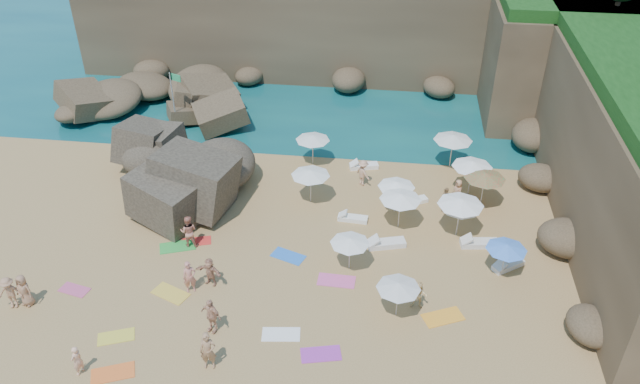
# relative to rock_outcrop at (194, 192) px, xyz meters

# --- Properties ---
(ground) EXTENTS (120.00, 120.00, 0.00)m
(ground) POSITION_rel_rock_outcrop_xyz_m (5.81, -5.01, 0.00)
(ground) COLOR tan
(ground) RESTS_ON ground
(seawater) EXTENTS (120.00, 120.00, 0.00)m
(seawater) POSITION_rel_rock_outcrop_xyz_m (5.81, 24.99, 0.00)
(seawater) COLOR #0C4751
(seawater) RESTS_ON ground
(cliff_back) EXTENTS (44.00, 8.00, 8.00)m
(cliff_back) POSITION_rel_rock_outcrop_xyz_m (7.81, 19.99, 4.00)
(cliff_back) COLOR brown
(cliff_back) RESTS_ON ground
(cliff_right) EXTENTS (8.00, 30.00, 8.00)m
(cliff_right) POSITION_rel_rock_outcrop_xyz_m (24.81, 2.99, 4.00)
(cliff_right) COLOR brown
(cliff_right) RESTS_ON ground
(cliff_corner) EXTENTS (10.00, 12.00, 8.00)m
(cliff_corner) POSITION_rel_rock_outcrop_xyz_m (22.81, 14.99, 4.00)
(cliff_corner) COLOR brown
(cliff_corner) RESTS_ON ground
(rock_promontory) EXTENTS (12.00, 7.00, 2.00)m
(rock_promontory) POSITION_rel_rock_outcrop_xyz_m (-5.19, 10.99, 0.00)
(rock_promontory) COLOR brown
(rock_promontory) RESTS_ON ground
(marina_masts) EXTENTS (3.10, 0.10, 6.00)m
(marina_masts) POSITION_rel_rock_outcrop_xyz_m (-10.69, 24.99, 3.00)
(marina_masts) COLOR white
(marina_masts) RESTS_ON ground
(rock_outcrop) EXTENTS (10.04, 8.17, 3.62)m
(rock_outcrop) POSITION_rel_rock_outcrop_xyz_m (0.00, 0.00, 0.00)
(rock_outcrop) COLOR brown
(rock_outcrop) RESTS_ON ground
(flag_pole) EXTENTS (0.82, 0.34, 4.30)m
(flag_pole) POSITION_rel_rock_outcrop_xyz_m (-3.34, 7.47, 2.75)
(flag_pole) COLOR silver
(flag_pole) RESTS_ON ground
(parasol_0) EXTENTS (2.17, 2.17, 2.05)m
(parasol_0) POSITION_rel_rock_outcrop_xyz_m (6.56, 4.18, 1.88)
(parasol_0) COLOR silver
(parasol_0) RESTS_ON ground
(parasol_1) EXTENTS (2.24, 2.24, 2.12)m
(parasol_1) POSITION_rel_rock_outcrop_xyz_m (7.02, -0.04, 1.95)
(parasol_1) COLOR silver
(parasol_1) RESTS_ON ground
(parasol_2) EXTENTS (2.09, 2.09, 1.97)m
(parasol_2) POSITION_rel_rock_outcrop_xyz_m (11.90, -0.43, 1.81)
(parasol_2) COLOR silver
(parasol_2) RESTS_ON ground
(parasol_3) EXTENTS (2.42, 2.42, 2.29)m
(parasol_3) POSITION_rel_rock_outcrop_xyz_m (15.22, 4.89, 2.10)
(parasol_3) COLOR silver
(parasol_3) RESTS_ON ground
(parasol_4) EXTENTS (2.36, 2.36, 2.24)m
(parasol_4) POSITION_rel_rock_outcrop_xyz_m (16.18, 1.91, 2.05)
(parasol_4) COLOR silver
(parasol_4) RESTS_ON ground
(parasol_5) EXTENTS (2.28, 2.28, 2.15)m
(parasol_5) POSITION_rel_rock_outcrop_xyz_m (12.14, -1.87, 1.97)
(parasol_5) COLOR silver
(parasol_5) RESTS_ON ground
(parasol_6) EXTENTS (2.35, 2.35, 2.22)m
(parasol_6) POSITION_rel_rock_outcrop_xyz_m (16.79, 0.75, 2.04)
(parasol_6) COLOR silver
(parasol_6) RESTS_ON ground
(parasol_7) EXTENTS (2.07, 2.07, 1.96)m
(parasol_7) POSITION_rel_rock_outcrop_xyz_m (15.30, -2.08, 1.80)
(parasol_7) COLOR silver
(parasol_7) RESTS_ON ground
(parasol_8) EXTENTS (2.45, 2.45, 2.32)m
(parasol_8) POSITION_rel_rock_outcrop_xyz_m (15.27, -2.19, 2.13)
(parasol_8) COLOR silver
(parasol_8) RESTS_ON ground
(parasol_9) EXTENTS (1.99, 1.99, 1.88)m
(parasol_9) POSITION_rel_rock_outcrop_xyz_m (9.76, -5.68, 1.72)
(parasol_9) COLOR silver
(parasol_9) RESTS_ON ground
(parasol_10) EXTENTS (2.01, 2.01, 1.90)m
(parasol_10) POSITION_rel_rock_outcrop_xyz_m (17.32, -5.22, 1.75)
(parasol_10) COLOR silver
(parasol_10) RESTS_ON ground
(parasol_11) EXTENTS (2.03, 2.03, 1.92)m
(parasol_11) POSITION_rel_rock_outcrop_xyz_m (12.19, -8.67, 1.76)
(parasol_11) COLOR silver
(parasol_11) RESTS_ON ground
(lounger_0) EXTENTS (1.69, 0.67, 0.26)m
(lounger_0) POSITION_rel_rock_outcrop_xyz_m (9.61, -1.63, 0.13)
(lounger_0) COLOR white
(lounger_0) RESTS_ON ground
(lounger_1) EXTENTS (1.89, 1.02, 0.28)m
(lounger_1) POSITION_rel_rock_outcrop_xyz_m (9.83, 4.04, 0.14)
(lounger_1) COLOR white
(lounger_1) RESTS_ON ground
(lounger_2) EXTENTS (1.67, 1.22, 0.25)m
(lounger_2) POSITION_rel_rock_outcrop_xyz_m (12.99, 0.53, 0.13)
(lounger_2) COLOR white
(lounger_2) RESTS_ON ground
(lounger_3) EXTENTS (2.11, 1.20, 0.31)m
(lounger_3) POSITION_rel_rock_outcrop_xyz_m (11.55, -3.68, 0.16)
(lounger_3) COLOR white
(lounger_3) RESTS_ON ground
(lounger_4) EXTENTS (2.05, 0.91, 0.31)m
(lounger_4) POSITION_rel_rock_outcrop_xyz_m (16.41, -3.04, 0.15)
(lounger_4) COLOR silver
(lounger_4) RESTS_ON ground
(lounger_5) EXTENTS (1.75, 1.48, 0.27)m
(lounger_5) POSITION_rel_rock_outcrop_xyz_m (17.72, -4.64, 0.13)
(lounger_5) COLOR silver
(lounger_5) RESTS_ON ground
(towel_1) EXTENTS (1.57, 1.03, 0.03)m
(towel_1) POSITION_rel_rock_outcrop_xyz_m (-3.26, -9.00, 0.01)
(towel_1) COLOR #CC4F79
(towel_1) RESTS_ON ground
(towel_2) EXTENTS (1.96, 1.48, 0.03)m
(towel_2) POSITION_rel_rock_outcrop_xyz_m (0.62, -13.60, 0.02)
(towel_2) COLOR orange
(towel_2) RESTS_ON ground
(towel_4) EXTENTS (1.77, 1.31, 0.03)m
(towel_4) POSITION_rel_rock_outcrop_xyz_m (-0.05, -11.64, 0.01)
(towel_4) COLOR yellow
(towel_4) RESTS_ON ground
(towel_6) EXTENTS (1.88, 1.24, 0.03)m
(towel_6) POSITION_rel_rock_outcrop_xyz_m (9.06, -11.49, 0.02)
(towel_6) COLOR #AE35AD
(towel_6) RESTS_ON ground
(towel_7) EXTENTS (1.66, 1.15, 0.03)m
(towel_7) POSITION_rel_rock_outcrop_xyz_m (1.52, -4.59, 0.01)
(towel_7) COLOR red
(towel_7) RESTS_ON ground
(towel_8) EXTENTS (1.91, 1.40, 0.03)m
(towel_8) POSITION_rel_rock_outcrop_xyz_m (6.56, -5.18, 0.02)
(towel_8) COLOR blue
(towel_8) RESTS_ON ground
(towel_9) EXTENTS (1.87, 0.98, 0.03)m
(towel_9) POSITION_rel_rock_outcrop_xyz_m (9.23, -6.75, 0.02)
(towel_9) COLOR #DF579D
(towel_9) RESTS_ON ground
(towel_10) EXTENTS (2.06, 1.61, 0.03)m
(towel_10) POSITION_rel_rock_outcrop_xyz_m (14.34, -8.60, 0.02)
(towel_10) COLOR #FFA128
(towel_10) RESTS_ON ground
(towel_11) EXTENTS (2.06, 1.51, 0.03)m
(towel_11) POSITION_rel_rock_outcrop_xyz_m (0.64, -5.15, 0.02)
(towel_11) COLOR green
(towel_11) RESTS_ON ground
(towel_12) EXTENTS (2.00, 1.53, 0.03)m
(towel_12) POSITION_rel_rock_outcrop_xyz_m (1.44, -8.66, 0.02)
(towel_12) COLOR gold
(towel_12) RESTS_ON ground
(towel_13) EXTENTS (1.78, 1.05, 0.03)m
(towel_13) POSITION_rel_rock_outcrop_xyz_m (7.16, -10.58, 0.01)
(towel_13) COLOR white
(towel_13) RESTS_ON ground
(person_stand_0) EXTENTS (0.74, 0.63, 1.73)m
(person_stand_0) POSITION_rel_rock_outcrop_xyz_m (2.37, -8.32, 0.87)
(person_stand_0) COLOR tan
(person_stand_0) RESTS_ON ground
(person_stand_1) EXTENTS (0.96, 0.79, 1.85)m
(person_stand_1) POSITION_rel_rock_outcrop_xyz_m (1.28, -4.93, 0.92)
(person_stand_1) COLOR tan
(person_stand_1) RESTS_ON ground
(person_stand_2) EXTENTS (1.08, 1.08, 1.67)m
(person_stand_2) POSITION_rel_rock_outcrop_xyz_m (9.89, 2.11, 0.84)
(person_stand_2) COLOR tan
(person_stand_2) RESTS_ON ground
(person_stand_3) EXTENTS (0.80, 0.97, 1.55)m
(person_stand_3) POSITION_rel_rock_outcrop_xyz_m (14.68, -0.05, 0.77)
(person_stand_3) COLOR #9C784E
(person_stand_3) RESTS_ON ground
(person_stand_4) EXTENTS (0.69, 0.84, 1.51)m
(person_stand_4) POSITION_rel_rock_outcrop_xyz_m (15.44, 0.91, 0.76)
(person_stand_4) COLOR tan
(person_stand_4) RESTS_ON ground
(person_stand_5) EXTENTS (1.40, 0.97, 1.48)m
(person_stand_5) POSITION_rel_rock_outcrop_xyz_m (1.95, 3.04, 0.74)
(person_stand_5) COLOR #B8775C
(person_stand_5) RESTS_ON ground
(person_stand_6) EXTENTS (0.49, 0.61, 1.48)m
(person_stand_6) POSITION_rel_rock_outcrop_xyz_m (-0.73, -13.72, 0.74)
(person_stand_6) COLOR #F7B28C
(person_stand_6) RESTS_ON ground
(person_lie_0) EXTENTS (1.42, 1.89, 0.46)m
(person_lie_0) POSITION_rel_rock_outcrop_xyz_m (-5.49, -10.46, 0.23)
(person_lie_0) COLOR #B07C58
(person_lie_0) RESTS_ON ground
(person_lie_1) EXTENTS (1.66, 2.07, 0.44)m
(person_lie_1) POSITION_rel_rock_outcrop_xyz_m (4.09, -10.73, 0.22)
(person_lie_1) COLOR tan
(person_lie_1) RESTS_ON ground
(person_lie_2) EXTENTS (1.19, 1.83, 0.45)m
(person_lie_2) POSITION_rel_rock_outcrop_xyz_m (-4.93, -10.18, 0.22)
(person_lie_2) COLOR #A17050
(person_lie_2) RESTS_ON ground
(person_lie_3) EXTENTS (1.78, 1.85, 0.40)m
(person_lie_3) POSITION_rel_rock_outcrop_xyz_m (3.19, -7.73, 0.20)
(person_lie_3) COLOR tan
(person_lie_3) RESTS_ON ground
(person_lie_4) EXTENTS (0.95, 1.96, 0.45)m
(person_lie_4) POSITION_rel_rock_outcrop_xyz_m (4.54, -12.75, 0.22)
(person_lie_4) COLOR #A17550
(person_lie_4) RESTS_ON ground
(person_lie_5) EXTENTS (0.75, 1.47, 0.55)m
(person_lie_5) POSITION_rel_rock_outcrop_xyz_m (13.20, -8.10, 0.27)
(person_lie_5) COLOR #EBC885
(person_lie_5) RESTS_ON ground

